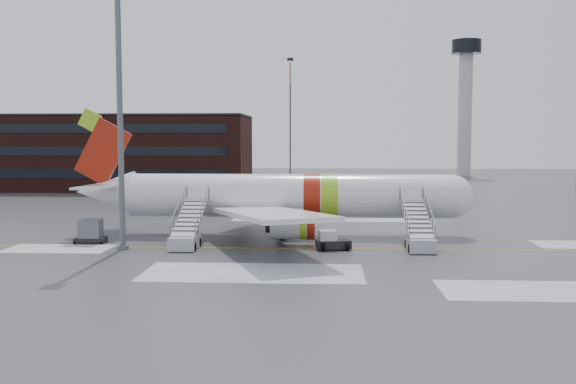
# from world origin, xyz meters

# --- Properties ---
(ground) EXTENTS (260.00, 260.00, 0.00)m
(ground) POSITION_xyz_m (0.00, 0.00, 0.00)
(ground) COLOR #494C4F
(ground) RESTS_ON ground
(airliner) EXTENTS (35.03, 32.97, 11.18)m
(airliner) POSITION_xyz_m (-5.46, 5.77, 3.42)
(airliner) COLOR white
(airliner) RESTS_ON ground
(airstair_fwd) EXTENTS (2.05, 7.70, 3.48)m
(airstair_fwd) POSITION_xyz_m (5.82, -0.77, 1.06)
(airstair_fwd) COLOR #A3A6AA
(airstair_fwd) RESTS_ON ground
(airstair_aft) EXTENTS (2.05, 7.70, 3.48)m
(airstair_aft) POSITION_xyz_m (-12.20, -0.77, 1.06)
(airstair_aft) COLOR #B3B6BA
(airstair_aft) RESTS_ON ground
(pushback_tug) EXTENTS (2.80, 2.29, 1.49)m
(pushback_tug) POSITION_xyz_m (-0.92, -1.21, 0.66)
(pushback_tug) COLOR black
(pushback_tug) RESTS_ON ground
(uld_container) EXTENTS (2.48, 1.89, 1.92)m
(uld_container) POSITION_xyz_m (-20.49, 0.87, 0.90)
(uld_container) COLOR black
(uld_container) RESTS_ON ground
(light_mast_near) EXTENTS (1.20, 1.20, 24.72)m
(light_mast_near) POSITION_xyz_m (-16.93, -2.00, 12.81)
(light_mast_near) COLOR #595B60
(light_mast_near) RESTS_ON ground
(terminal_building) EXTENTS (62.00, 16.11, 12.30)m
(terminal_building) POSITION_xyz_m (-45.00, 54.98, 6.20)
(terminal_building) COLOR #3F1E16
(terminal_building) RESTS_ON ground
(control_tower) EXTENTS (6.40, 6.40, 30.00)m
(control_tower) POSITION_xyz_m (30.00, 95.00, 18.75)
(control_tower) COLOR #B2B5BA
(control_tower) RESTS_ON ground
(light_mast_far_n) EXTENTS (1.20, 1.20, 24.25)m
(light_mast_far_n) POSITION_xyz_m (-8.00, 78.00, 13.84)
(light_mast_far_n) COLOR #595B60
(light_mast_far_n) RESTS_ON ground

